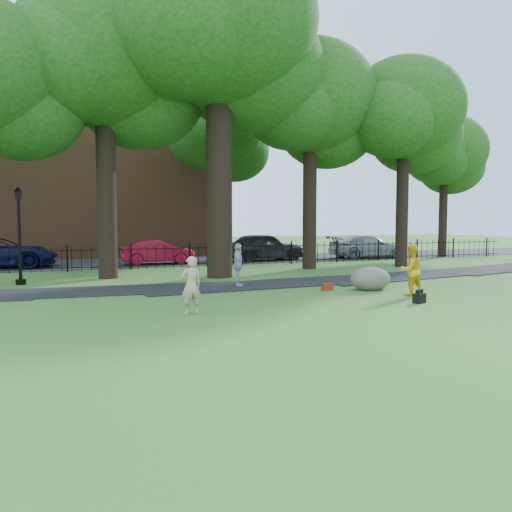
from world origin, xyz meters
name	(u,v)px	position (x,y,z in m)	size (l,w,h in m)	color
ground	(293,301)	(0.00, 0.00, 0.00)	(120.00, 120.00, 0.00)	#336121
footpath	(270,284)	(1.00, 3.90, 0.00)	(36.00, 2.60, 0.03)	black
street	(172,262)	(0.00, 16.00, 0.00)	(80.00, 7.00, 0.02)	black
iron_fence	(189,256)	(0.00, 12.00, 0.60)	(44.00, 0.04, 1.20)	black
brick_building	(89,171)	(-4.00, 24.00, 6.00)	(18.00, 8.00, 12.00)	brown
big_tree	(221,38)	(0.13, 7.09, 10.14)	(10.08, 8.61, 14.37)	black
tree_row	(220,94)	(0.52, 8.40, 8.15)	(26.82, 7.96, 12.42)	black
woman	(191,285)	(-3.43, -0.87, 0.76)	(0.55, 0.36, 1.51)	tan
man	(411,270)	(4.03, -0.48, 0.83)	(0.81, 0.63, 1.66)	gold
pedestrian	(238,265)	(-0.37, 3.76, 0.80)	(0.94, 0.39, 1.61)	#B0B0B5
boulder	(370,277)	(3.66, 1.19, 0.43)	(1.49, 1.12, 0.87)	slate
lamppost	(19,237)	(-7.83, 7.52, 1.82)	(0.37, 0.37, 3.71)	black
backpack	(419,298)	(3.28, -1.77, 0.15)	(0.39, 0.24, 0.29)	black
red_bag	(327,287)	(2.13, 1.56, 0.13)	(0.37, 0.24, 0.26)	maroon
red_sedan	(158,252)	(-1.08, 14.67, 0.67)	(1.41, 4.06, 1.34)	maroon
grey_car	(264,247)	(5.52, 14.79, 0.86)	(2.03, 5.04, 1.72)	black
silver_car	(367,247)	(12.53, 13.93, 0.75)	(2.10, 5.16, 1.50)	gray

